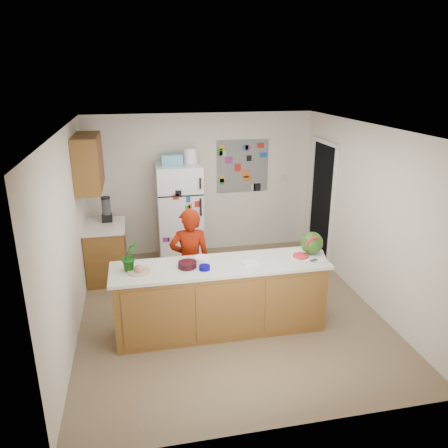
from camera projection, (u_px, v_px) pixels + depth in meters
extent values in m
cube|color=brown|center=(228.00, 309.00, 6.16)|extent=(4.00, 4.50, 0.02)
cube|color=beige|center=(202.00, 184.00, 7.84)|extent=(4.00, 0.02, 2.50)
cube|color=beige|center=(68.00, 235.00, 5.36)|extent=(0.02, 4.50, 2.50)
cube|color=beige|center=(368.00, 215.00, 6.13)|extent=(0.02, 4.50, 2.50)
cube|color=white|center=(228.00, 127.00, 5.33)|extent=(4.00, 4.50, 0.02)
cube|color=black|center=(322.00, 203.00, 7.54)|extent=(0.03, 0.85, 2.04)
cube|color=brown|center=(221.00, 299.00, 5.51)|extent=(2.60, 0.62, 0.88)
cube|color=silver|center=(221.00, 266.00, 5.36)|extent=(2.68, 0.70, 0.04)
cube|color=brown|center=(106.00, 253.00, 6.94)|extent=(0.60, 0.80, 0.86)
cube|color=silver|center=(104.00, 226.00, 6.80)|extent=(0.64, 0.84, 0.04)
cube|color=brown|center=(88.00, 162.00, 6.39)|extent=(0.35, 1.00, 0.80)
cube|color=silver|center=(180.00, 213.00, 7.53)|extent=(0.75, 0.70, 1.70)
cube|color=#5999B2|center=(172.00, 159.00, 7.21)|extent=(0.35, 0.28, 0.18)
cube|color=slate|center=(243.00, 166.00, 7.86)|extent=(0.95, 0.01, 0.95)
imported|color=#6C1203|center=(190.00, 261.00, 5.86)|extent=(0.57, 0.39, 1.49)
cylinder|color=black|center=(106.00, 210.00, 6.90)|extent=(0.14, 0.14, 0.38)
cube|color=silver|center=(307.00, 255.00, 5.62)|extent=(0.51, 0.44, 0.01)
sphere|color=#214F15|center=(312.00, 243.00, 5.60)|extent=(0.29, 0.29, 0.29)
cylinder|color=#CC2D4C|center=(301.00, 256.00, 5.55)|extent=(0.19, 0.19, 0.02)
cylinder|color=black|center=(187.00, 265.00, 5.26)|extent=(0.25, 0.25, 0.07)
cylinder|color=silver|center=(201.00, 259.00, 5.43)|extent=(0.21, 0.21, 0.06)
cylinder|color=#030062|center=(205.00, 268.00, 5.20)|extent=(0.14, 0.14, 0.05)
cylinder|color=#B2A38D|center=(139.00, 271.00, 5.14)|extent=(0.36, 0.36, 0.02)
cube|color=silver|center=(250.00, 263.00, 5.37)|extent=(0.21, 0.19, 0.02)
cube|color=slate|center=(314.00, 260.00, 5.45)|extent=(0.11, 0.08, 0.01)
imported|color=#0A3B0A|center=(130.00, 256.00, 5.14)|extent=(0.24, 0.22, 0.36)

